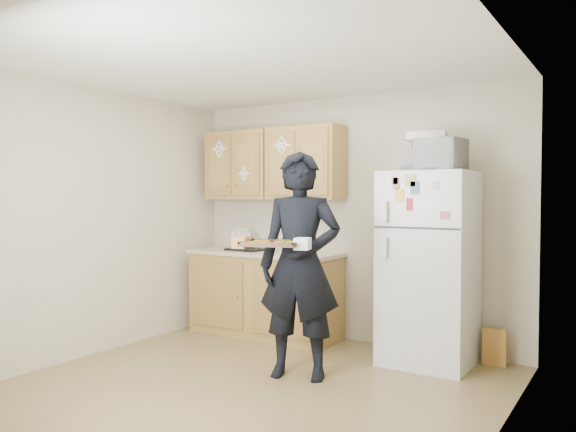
{
  "coord_description": "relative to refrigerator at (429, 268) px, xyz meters",
  "views": [
    {
      "loc": [
        2.54,
        -3.41,
        1.48
      ],
      "look_at": [
        0.09,
        0.45,
        1.32
      ],
      "focal_mm": 35.0,
      "sensor_mm": 36.0,
      "label": 1
    }
  ],
  "objects": [
    {
      "name": "countertop",
      "position": [
        -1.8,
        0.05,
        0.03
      ],
      "size": [
        1.64,
        0.64,
        0.04
      ],
      "primitive_type": "cube",
      "color": "#BEB392",
      "rests_on": "base_cabinet"
    },
    {
      "name": "wall_left",
      "position": [
        -2.75,
        -1.43,
        0.4
      ],
      "size": [
        0.04,
        3.6,
        2.5
      ],
      "primitive_type": "cube",
      "color": "#BAB197",
      "rests_on": "floor"
    },
    {
      "name": "baking_tray",
      "position": [
        -0.85,
        -1.23,
        0.26
      ],
      "size": [
        0.52,
        0.44,
        0.04
      ],
      "primitive_type": "cube",
      "rotation": [
        0.0,
        0.0,
        0.3
      ],
      "color": "black",
      "rests_on": "person"
    },
    {
      "name": "pizza_front_left",
      "position": [
        -0.93,
        -1.33,
        0.27
      ],
      "size": [
        0.15,
        0.15,
        0.02
      ],
      "primitive_type": "cylinder",
      "color": "orange",
      "rests_on": "baking_tray"
    },
    {
      "name": "foil_pan",
      "position": [
        -0.02,
        -0.02,
        1.16
      ],
      "size": [
        0.36,
        0.28,
        0.07
      ],
      "primitive_type": "cube",
      "rotation": [
        0.0,
        0.0,
        0.17
      ],
      "color": "#BCBBC2",
      "rests_on": "microwave"
    },
    {
      "name": "pizza_back_left",
      "position": [
        -0.97,
        -1.19,
        0.27
      ],
      "size": [
        0.15,
        0.15,
        0.02
      ],
      "primitive_type": "cylinder",
      "color": "orange",
      "rests_on": "baking_tray"
    },
    {
      "name": "cereal_box",
      "position": [
        0.52,
        0.24,
        -0.69
      ],
      "size": [
        0.2,
        0.07,
        0.32
      ],
      "primitive_type": "cube",
      "color": "#EFC154",
      "rests_on": "floor"
    },
    {
      "name": "upper_cab_right",
      "position": [
        -1.38,
        0.18,
        0.98
      ],
      "size": [
        0.8,
        0.33,
        0.75
      ],
      "primitive_type": "cube",
      "color": "olive",
      "rests_on": "wall_back"
    },
    {
      "name": "wall_right",
      "position": [
        0.85,
        -1.43,
        0.4
      ],
      "size": [
        0.04,
        3.6,
        2.5
      ],
      "primitive_type": "cube",
      "color": "#BAB197",
      "rests_on": "floor"
    },
    {
      "name": "bowl",
      "position": [
        -2.1,
        0.02,
        0.1
      ],
      "size": [
        0.28,
        0.28,
        0.05
      ],
      "primitive_type": "imported",
      "rotation": [
        0.0,
        0.0,
        0.35
      ],
      "color": "white",
      "rests_on": "dish_rack"
    },
    {
      "name": "person",
      "position": [
        -0.77,
        -0.94,
        0.07
      ],
      "size": [
        0.77,
        0.62,
        1.85
      ],
      "primitive_type": "imported",
      "rotation": [
        0.0,
        0.0,
        0.3
      ],
      "color": "black",
      "rests_on": "floor"
    },
    {
      "name": "base_cabinet",
      "position": [
        -1.8,
        0.05,
        -0.42
      ],
      "size": [
        1.6,
        0.6,
        0.86
      ],
      "primitive_type": "cube",
      "color": "olive",
      "rests_on": "floor"
    },
    {
      "name": "soap_bottle",
      "position": [
        -1.39,
        -0.09,
        0.15
      ],
      "size": [
        0.12,
        0.12,
        0.21
      ],
      "primitive_type": "imported",
      "rotation": [
        0.0,
        0.0,
        0.29
      ],
      "color": "silver",
      "rests_on": "countertop"
    },
    {
      "name": "upper_cab_left",
      "position": [
        -2.2,
        0.18,
        0.98
      ],
      "size": [
        0.8,
        0.33,
        0.75
      ],
      "primitive_type": "cube",
      "color": "olive",
      "rests_on": "wall_back"
    },
    {
      "name": "wall_front",
      "position": [
        -0.95,
        -3.23,
        0.4
      ],
      "size": [
        3.6,
        0.04,
        2.5
      ],
      "primitive_type": "cube",
      "color": "#BAB197",
      "rests_on": "floor"
    },
    {
      "name": "refrigerator",
      "position": [
        0.0,
        0.0,
        0.0
      ],
      "size": [
        0.75,
        0.7,
        1.7
      ],
      "primitive_type": "cube",
      "color": "silver",
      "rests_on": "floor"
    },
    {
      "name": "wall_back",
      "position": [
        -0.95,
        0.37,
        0.4
      ],
      "size": [
        3.6,
        0.04,
        2.5
      ],
      "primitive_type": "cube",
      "color": "#BAB197",
      "rests_on": "floor"
    },
    {
      "name": "microwave",
      "position": [
        0.05,
        -0.05,
        0.99
      ],
      "size": [
        0.53,
        0.39,
        0.27
      ],
      "primitive_type": "imported",
      "rotation": [
        0.0,
        0.0,
        -0.12
      ],
      "color": "silver",
      "rests_on": "refrigerator"
    },
    {
      "name": "dish_rack",
      "position": [
        -2.02,
        0.02,
        0.13
      ],
      "size": [
        0.42,
        0.32,
        0.16
      ],
      "primitive_type": "cube",
      "rotation": [
        0.0,
        0.0,
        -0.07
      ],
      "color": "black",
      "rests_on": "countertop"
    },
    {
      "name": "pizza_front_right",
      "position": [
        -0.73,
        -1.27,
        0.27
      ],
      "size": [
        0.15,
        0.15,
        0.02
      ],
      "primitive_type": "cylinder",
      "color": "orange",
      "rests_on": "baking_tray"
    },
    {
      "name": "floor",
      "position": [
        -0.95,
        -1.43,
        -0.85
      ],
      "size": [
        3.6,
        3.6,
        0.0
      ],
      "primitive_type": "plane",
      "color": "brown",
      "rests_on": "ground"
    },
    {
      "name": "ceiling",
      "position": [
        -0.95,
        -1.43,
        1.65
      ],
      "size": [
        3.6,
        3.6,
        0.0
      ],
      "primitive_type": "plane",
      "color": "white",
      "rests_on": "wall_back"
    },
    {
      "name": "pizza_back_right",
      "position": [
        -0.78,
        -1.13,
        0.27
      ],
      "size": [
        0.15,
        0.15,
        0.02
      ],
      "primitive_type": "cylinder",
      "color": "orange",
      "rests_on": "baking_tray"
    }
  ]
}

